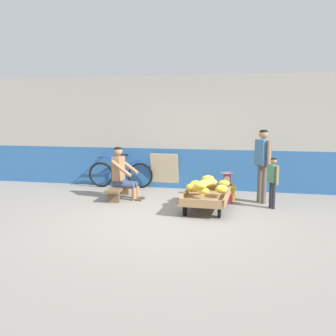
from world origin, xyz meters
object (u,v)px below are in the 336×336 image
object	(u,v)px
sign_board	(165,171)
shopping_bag	(228,198)
low_bench	(119,189)
customer_adult	(263,158)
banana_cart	(206,197)
weighing_scale	(227,179)
bicycle_near_left	(120,174)
vendor_seated	(122,173)
plastic_crate	(227,192)
customer_child	(273,177)

from	to	relation	value
sign_board	shopping_bag	world-z (taller)	sign_board
low_bench	customer_adult	bearing A→B (deg)	4.73
sign_board	customer_adult	xyz separation A→B (m)	(2.32, -1.05, 0.51)
banana_cart	customer_adult	world-z (taller)	customer_adult
weighing_scale	bicycle_near_left	xyz separation A→B (m)	(-2.71, 0.71, -0.10)
banana_cart	low_bench	size ratio (longest dim) A/B	1.32
sign_board	bicycle_near_left	bearing A→B (deg)	-172.51
vendor_seated	bicycle_near_left	distance (m)	1.27
plastic_crate	sign_board	world-z (taller)	sign_board
banana_cart	shopping_bag	xyz separation A→B (m)	(0.39, 0.61, -0.12)
low_bench	customer_adult	size ratio (longest dim) A/B	0.73
customer_adult	vendor_seated	bearing A→B (deg)	-175.00
bicycle_near_left	customer_adult	distance (m)	3.60
banana_cart	low_bench	world-z (taller)	banana_cart
vendor_seated	customer_adult	size ratio (longest dim) A/B	0.75
customer_adult	shopping_bag	world-z (taller)	customer_adult
low_bench	vendor_seated	world-z (taller)	vendor_seated
plastic_crate	bicycle_near_left	bearing A→B (deg)	165.35
weighing_scale	shopping_bag	size ratio (longest dim) A/B	1.25
banana_cart	weighing_scale	bearing A→B (deg)	70.98
low_bench	plastic_crate	distance (m)	2.38
low_bench	shopping_bag	xyz separation A→B (m)	(2.38, 0.05, -0.08)
customer_adult	plastic_crate	bearing A→B (deg)	165.17
plastic_crate	shopping_bag	bearing A→B (deg)	-82.69
low_bench	bicycle_near_left	bearing A→B (deg)	107.96
weighing_scale	bicycle_near_left	size ratio (longest dim) A/B	0.18
vendor_seated	plastic_crate	bearing A→B (deg)	11.38
banana_cart	sign_board	xyz separation A→B (m)	(-1.25, 1.85, 0.20)
vendor_seated	sign_board	distance (m)	1.47
customer_child	shopping_bag	world-z (taller)	customer_child
sign_board	customer_child	xyz separation A→B (m)	(2.51, -1.48, 0.18)
weighing_scale	shopping_bag	world-z (taller)	weighing_scale
bicycle_near_left	sign_board	size ratio (longest dim) A/B	1.87
bicycle_near_left	vendor_seated	bearing A→B (deg)	-68.31
low_bench	vendor_seated	xyz separation A→B (m)	(0.09, -0.01, 0.37)
customer_adult	weighing_scale	bearing A→B (deg)	165.25
low_bench	sign_board	bearing A→B (deg)	60.29
low_bench	weighing_scale	size ratio (longest dim) A/B	3.72
plastic_crate	customer_child	world-z (taller)	customer_child
banana_cart	plastic_crate	world-z (taller)	banana_cart
customer_adult	banana_cart	bearing A→B (deg)	-142.95
plastic_crate	customer_child	xyz separation A→B (m)	(0.91, -0.62, 0.47)
vendor_seated	customer_adult	distance (m)	3.01
bicycle_near_left	sign_board	xyz separation A→B (m)	(1.12, 0.15, 0.09)
vendor_seated	low_bench	bearing A→B (deg)	175.51
banana_cart	bicycle_near_left	distance (m)	2.92
low_bench	bicycle_near_left	xyz separation A→B (m)	(-0.37, 1.15, 0.15)
vendor_seated	bicycle_near_left	size ratio (longest dim) A/B	0.69
plastic_crate	customer_child	size ratio (longest dim) A/B	0.36
sign_board	low_bench	bearing A→B (deg)	-119.71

